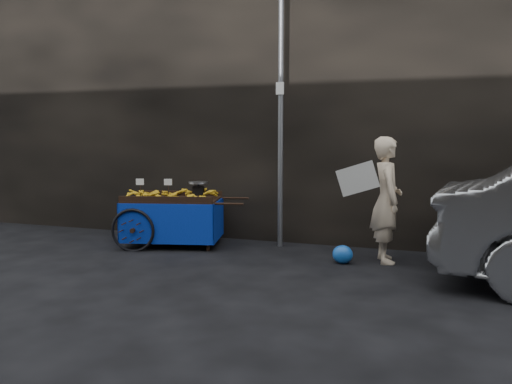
% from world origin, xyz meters
% --- Properties ---
extents(ground, '(80.00, 80.00, 0.00)m').
position_xyz_m(ground, '(0.00, 0.00, 0.00)').
color(ground, black).
rests_on(ground, ground).
extents(building_wall, '(13.50, 2.00, 5.00)m').
position_xyz_m(building_wall, '(0.39, 2.60, 2.50)').
color(building_wall, black).
rests_on(building_wall, ground).
extents(street_pole, '(0.12, 0.10, 4.00)m').
position_xyz_m(street_pole, '(0.30, 1.30, 2.01)').
color(street_pole, slate).
rests_on(street_pole, ground).
extents(banana_cart, '(2.11, 1.30, 1.07)m').
position_xyz_m(banana_cart, '(-1.35, 0.84, 0.66)').
color(banana_cart, black).
rests_on(banana_cart, ground).
extents(vendor, '(0.94, 0.70, 1.69)m').
position_xyz_m(vendor, '(1.91, 0.83, 0.84)').
color(vendor, beige).
rests_on(vendor, ground).
extents(plastic_bag, '(0.27, 0.22, 0.25)m').
position_xyz_m(plastic_bag, '(1.39, 0.53, 0.12)').
color(plastic_bag, blue).
rests_on(plastic_bag, ground).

